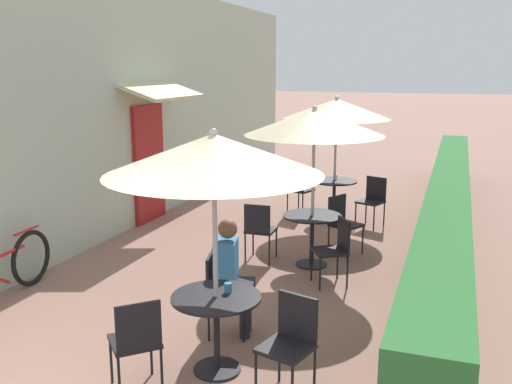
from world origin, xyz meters
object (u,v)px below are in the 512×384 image
at_px(cafe_chair_near_left, 221,287).
at_px(cafe_chair_mid_left, 259,227).
at_px(patio_table_near, 216,315).
at_px(cafe_chair_mid_right, 335,246).
at_px(cafe_chair_near_right, 136,338).
at_px(bicycle_leaning, 1,271).
at_px(coffee_cup_near, 228,288).
at_px(cafe_chair_far_left, 373,197).
at_px(patio_umbrella_mid, 314,122).
at_px(patio_umbrella_near, 214,155).
at_px(cafe_chair_far_right, 298,187).
at_px(coffee_cup_far, 335,177).
at_px(patio_table_far, 334,190).
at_px(cafe_chair_near_back, 291,338).
at_px(seated_patron_near_left, 231,272).
at_px(patio_umbrella_far, 337,109).
at_px(patio_table_mid, 312,228).
at_px(cafe_chair_mid_back, 342,220).

distance_m(cafe_chair_near_left, cafe_chair_mid_left, 2.31).
height_order(patio_table_near, cafe_chair_mid_right, cafe_chair_mid_right).
relative_size(cafe_chair_near_right, bicycle_leaning, 0.48).
relative_size(coffee_cup_near, cafe_chair_far_left, 0.10).
bearing_deg(cafe_chair_near_right, patio_umbrella_mid, 36.54).
bearing_deg(cafe_chair_mid_right, cafe_chair_near_right, 129.28).
relative_size(patio_umbrella_near, cafe_chair_far_left, 2.59).
distance_m(cafe_chair_far_right, bicycle_leaning, 5.67).
relative_size(coffee_cup_near, coffee_cup_far, 1.00).
height_order(patio_table_far, bicycle_leaning, bicycle_leaning).
bearing_deg(cafe_chair_mid_left, cafe_chair_near_back, -67.83).
distance_m(cafe_chair_mid_left, cafe_chair_far_left, 2.74).
distance_m(seated_patron_near_left, patio_umbrella_far, 5.07).
xyz_separation_m(seated_patron_near_left, coffee_cup_near, (0.22, -0.62, 0.09)).
distance_m(patio_table_near, cafe_chair_near_right, 0.76).
xyz_separation_m(patio_table_near, bicycle_leaning, (-3.07, 0.62, -0.17)).
bearing_deg(seated_patron_near_left, patio_table_near, -2.70).
bearing_deg(cafe_chair_far_left, cafe_chair_near_right, 100.47).
height_order(patio_table_mid, cafe_chair_mid_back, cafe_chair_mid_back).
bearing_deg(coffee_cup_near, bicycle_leaning, 170.98).
height_order(patio_table_near, cafe_chair_near_back, cafe_chair_near_back).
relative_size(patio_umbrella_near, patio_umbrella_far, 1.00).
xyz_separation_m(cafe_chair_near_left, seated_patron_near_left, (0.11, 0.03, 0.17)).
distance_m(cafe_chair_mid_left, bicycle_leaning, 3.41).
bearing_deg(patio_umbrella_far, cafe_chair_mid_back, -74.41).
bearing_deg(cafe_chair_mid_back, cafe_chair_near_left, 16.20).
bearing_deg(cafe_chair_far_left, patio_umbrella_mid, 98.80).
bearing_deg(cafe_chair_near_right, patio_umbrella_near, 5.82).
relative_size(patio_umbrella_near, coffee_cup_far, 25.01).
distance_m(cafe_chair_mid_back, patio_table_far, 1.92).
bearing_deg(bicycle_leaning, patio_table_mid, 34.97).
distance_m(patio_umbrella_near, cafe_chair_near_left, 1.69).
relative_size(cafe_chair_near_left, coffee_cup_near, 9.67).
xyz_separation_m(patio_table_far, cafe_chair_far_right, (-0.73, 0.20, -0.03)).
distance_m(patio_table_near, seated_patron_near_left, 0.76).
bearing_deg(patio_umbrella_near, coffee_cup_near, 59.49).
height_order(cafe_chair_near_back, bicycle_leaning, cafe_chair_near_back).
bearing_deg(cafe_chair_near_right, patio_table_mid, 36.54).
bearing_deg(coffee_cup_near, cafe_chair_near_back, -20.35).
relative_size(patio_umbrella_near, patio_table_far, 2.74).
relative_size(patio_umbrella_near, seated_patron_near_left, 1.80).
relative_size(cafe_chair_mid_left, patio_table_far, 1.06).
xyz_separation_m(cafe_chair_mid_left, patio_umbrella_far, (0.52, 2.64, 1.51)).
bearing_deg(cafe_chair_far_left, patio_table_far, 5.82).
relative_size(cafe_chair_mid_left, cafe_chair_mid_back, 1.00).
bearing_deg(coffee_cup_near, cafe_chair_mid_right, 77.90).
xyz_separation_m(seated_patron_near_left, cafe_chair_mid_right, (0.73, 1.75, -0.17)).
bearing_deg(coffee_cup_far, patio_table_near, -88.85).
relative_size(cafe_chair_near_left, cafe_chair_mid_left, 1.00).
height_order(coffee_cup_near, cafe_chair_mid_right, cafe_chair_mid_right).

